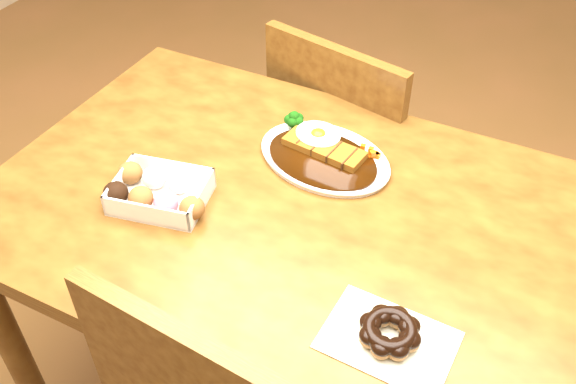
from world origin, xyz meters
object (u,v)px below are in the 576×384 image
at_px(pon_de_ring, 389,333).
at_px(katsu_curry_plate, 323,153).
at_px(chair_far, 354,154).
at_px(donut_box, 158,191).
at_px(table, 290,241).

bearing_deg(pon_de_ring, katsu_curry_plate, 127.16).
height_order(chair_far, donut_box, chair_far).
bearing_deg(pon_de_ring, donut_box, 168.26).
bearing_deg(katsu_curry_plate, pon_de_ring, -52.84).
distance_m(table, chair_far, 0.57).
relative_size(katsu_curry_plate, pon_de_ring, 1.54).
relative_size(table, donut_box, 5.53).
height_order(chair_far, pon_de_ring, chair_far).
xyz_separation_m(katsu_curry_plate, pon_de_ring, (0.28, -0.37, 0.01)).
xyz_separation_m(table, donut_box, (-0.24, -0.10, 0.12)).
distance_m(katsu_curry_plate, pon_de_ring, 0.47).
distance_m(table, donut_box, 0.29).
bearing_deg(table, donut_box, -156.61).
xyz_separation_m(table, pon_de_ring, (0.28, -0.21, 0.12)).
xyz_separation_m(donut_box, pon_de_ring, (0.52, -0.11, -0.00)).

